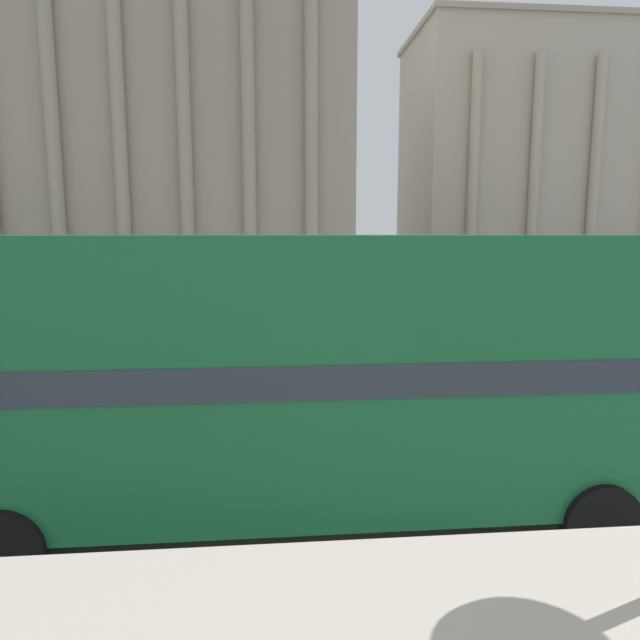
{
  "coord_description": "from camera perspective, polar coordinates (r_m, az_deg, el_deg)",
  "views": [
    {
      "loc": [
        -0.83,
        -2.4,
        4.42
      ],
      "look_at": [
        0.81,
        15.52,
        1.67
      ],
      "focal_mm": 32.0,
      "sensor_mm": 36.0,
      "label": 1
    }
  ],
  "objects": [
    {
      "name": "double_decker_bus",
      "position": [
        8.31,
        -1.17,
        -5.03
      ],
      "size": [
        10.58,
        2.66,
        4.39
      ],
      "rotation": [
        0.0,
        0.0,
        -0.05
      ],
      "color": "black",
      "rests_on": "ground_plane"
    },
    {
      "name": "plaza_building_left",
      "position": [
        48.76,
        -17.28,
        18.47
      ],
      "size": [
        31.91,
        15.73,
        26.03
      ],
      "color": "#A39984",
      "rests_on": "ground_plane"
    },
    {
      "name": "plaza_building_right",
      "position": [
        67.61,
        24.73,
        14.45
      ],
      "size": [
        36.43,
        15.29,
        24.2
      ],
      "color": "#B2A893",
      "rests_on": "ground_plane"
    },
    {
      "name": "traffic_light_near",
      "position": [
        13.89,
        -3.33,
        1.22
      ],
      "size": [
        0.42,
        0.24,
        4.02
      ],
      "color": "black",
      "rests_on": "ground_plane"
    },
    {
      "name": "traffic_light_mid",
      "position": [
        20.03,
        -17.17,
        2.47
      ],
      "size": [
        0.42,
        0.24,
        3.63
      ],
      "color": "black",
      "rests_on": "ground_plane"
    },
    {
      "name": "traffic_light_far",
      "position": [
        28.43,
        -4.64,
        4.32
      ],
      "size": [
        0.42,
        0.24,
        3.44
      ],
      "color": "black",
      "rests_on": "ground_plane"
    },
    {
      "name": "car_black",
      "position": [
        17.98,
        -9.48,
        -3.36
      ],
      "size": [
        4.2,
        1.93,
        1.35
      ],
      "rotation": [
        0.0,
        0.0,
        5.39
      ],
      "color": "black",
      "rests_on": "ground_plane"
    },
    {
      "name": "car_maroon",
      "position": [
        20.86,
        1.43,
        -1.57
      ],
      "size": [
        4.2,
        1.93,
        1.35
      ],
      "rotation": [
        0.0,
        0.0,
        4.52
      ],
      "color": "black",
      "rests_on": "ground_plane"
    },
    {
      "name": "pedestrian_grey",
      "position": [
        37.58,
        12.95,
        3.23
      ],
      "size": [
        0.32,
        0.32,
        1.7
      ],
      "rotation": [
        0.0,
        0.0,
        3.86
      ],
      "color": "#282B33",
      "rests_on": "ground_plane"
    },
    {
      "name": "pedestrian_yellow",
      "position": [
        19.05,
        -6.84,
        -1.69
      ],
      "size": [
        0.32,
        0.32,
        1.74
      ],
      "rotation": [
        0.0,
        0.0,
        6.15
      ],
      "color": "#282B33",
      "rests_on": "ground_plane"
    },
    {
      "name": "pedestrian_olive",
      "position": [
        35.83,
        -3.61,
        3.3
      ],
      "size": [
        0.32,
        0.32,
        1.82
      ],
      "rotation": [
        0.0,
        0.0,
        4.41
      ],
      "color": "#282B33",
      "rests_on": "ground_plane"
    }
  ]
}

